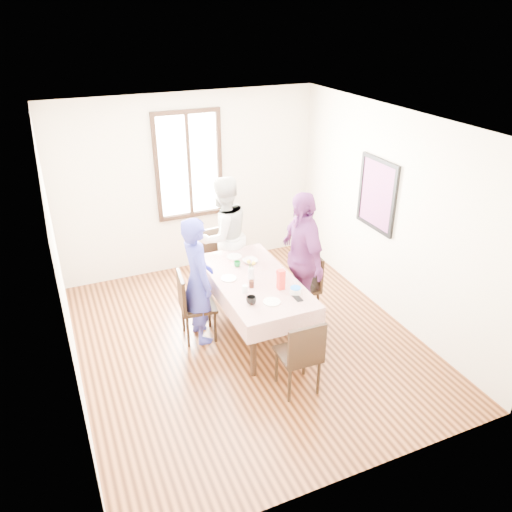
% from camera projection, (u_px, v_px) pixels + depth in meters
% --- Properties ---
extents(ground, '(4.50, 4.50, 0.00)m').
position_uv_depth(ground, '(247.00, 340.00, 6.30)').
color(ground, black).
rests_on(ground, ground).
extents(back_wall, '(4.00, 0.00, 4.00)m').
position_uv_depth(back_wall, '(189.00, 185.00, 7.54)').
color(back_wall, beige).
rests_on(back_wall, ground).
extents(right_wall, '(0.00, 4.50, 4.50)m').
position_uv_depth(right_wall, '(391.00, 216.00, 6.40)').
color(right_wall, beige).
rests_on(right_wall, ground).
extents(window_frame, '(1.02, 0.06, 1.62)m').
position_uv_depth(window_frame, '(189.00, 165.00, 7.39)').
color(window_frame, black).
rests_on(window_frame, back_wall).
extents(window_pane, '(0.90, 0.02, 1.50)m').
position_uv_depth(window_pane, '(188.00, 165.00, 7.39)').
color(window_pane, white).
rests_on(window_pane, back_wall).
extents(art_poster, '(0.04, 0.76, 0.96)m').
position_uv_depth(art_poster, '(377.00, 194.00, 6.55)').
color(art_poster, red).
rests_on(art_poster, right_wall).
extents(dining_table, '(0.83, 1.71, 0.75)m').
position_uv_depth(dining_table, '(254.00, 306.00, 6.32)').
color(dining_table, black).
rests_on(dining_table, ground).
extents(tablecloth, '(0.95, 1.83, 0.01)m').
position_uv_depth(tablecloth, '(254.00, 279.00, 6.15)').
color(tablecloth, '#550702').
rests_on(tablecloth, dining_table).
extents(chair_left, '(0.46, 0.46, 0.91)m').
position_uv_depth(chair_left, '(198.00, 306.00, 6.17)').
color(chair_left, black).
rests_on(chair_left, ground).
extents(chair_right, '(0.44, 0.44, 0.91)m').
position_uv_depth(chair_right, '(301.00, 287.00, 6.57)').
color(chair_right, black).
rests_on(chair_right, ground).
extents(chair_far, '(0.46, 0.46, 0.91)m').
position_uv_depth(chair_far, '(222.00, 261.00, 7.24)').
color(chair_far, black).
rests_on(chair_far, ground).
extents(chair_near, '(0.43, 0.43, 0.91)m').
position_uv_depth(chair_near, '(298.00, 354.00, 5.32)').
color(chair_near, black).
rests_on(chair_near, ground).
extents(person_left, '(0.40, 0.60, 1.62)m').
position_uv_depth(person_left, '(198.00, 280.00, 6.01)').
color(person_left, '#313297').
rests_on(person_left, ground).
extents(person_far, '(0.99, 0.87, 1.73)m').
position_uv_depth(person_far, '(222.00, 236.00, 7.04)').
color(person_far, beige).
rests_on(person_far, ground).
extents(person_right, '(0.49, 1.06, 1.78)m').
position_uv_depth(person_right, '(301.00, 258.00, 6.37)').
color(person_right, '#6C2D6D').
rests_on(person_right, ground).
extents(mug_black, '(0.14, 0.14, 0.09)m').
position_uv_depth(mug_black, '(251.00, 300.00, 5.61)').
color(mug_black, black).
rests_on(mug_black, tablecloth).
extents(mug_flag, '(0.11, 0.11, 0.09)m').
position_uv_depth(mug_flag, '(280.00, 275.00, 6.14)').
color(mug_flag, red).
rests_on(mug_flag, tablecloth).
extents(mug_green, '(0.12, 0.12, 0.07)m').
position_uv_depth(mug_green, '(237.00, 264.00, 6.42)').
color(mug_green, '#0C7226').
rests_on(mug_green, tablecloth).
extents(serving_bowl, '(0.21, 0.21, 0.05)m').
position_uv_depth(serving_bowl, '(250.00, 261.00, 6.52)').
color(serving_bowl, white).
rests_on(serving_bowl, tablecloth).
extents(juice_carton, '(0.08, 0.08, 0.25)m').
position_uv_depth(juice_carton, '(281.00, 280.00, 5.87)').
color(juice_carton, red).
rests_on(juice_carton, tablecloth).
extents(butter_tub, '(0.14, 0.14, 0.07)m').
position_uv_depth(butter_tub, '(295.00, 291.00, 5.82)').
color(butter_tub, white).
rests_on(butter_tub, tablecloth).
extents(jam_jar, '(0.06, 0.06, 0.09)m').
position_uv_depth(jam_jar, '(251.00, 284.00, 5.95)').
color(jam_jar, black).
rests_on(jam_jar, tablecloth).
extents(drinking_glass, '(0.06, 0.06, 0.09)m').
position_uv_depth(drinking_glass, '(245.00, 289.00, 5.83)').
color(drinking_glass, silver).
rests_on(drinking_glass, tablecloth).
extents(smartphone, '(0.08, 0.15, 0.01)m').
position_uv_depth(smartphone, '(298.00, 298.00, 5.73)').
color(smartphone, black).
rests_on(smartphone, tablecloth).
extents(flower_vase, '(0.07, 0.07, 0.14)m').
position_uv_depth(flower_vase, '(251.00, 273.00, 6.12)').
color(flower_vase, silver).
rests_on(flower_vase, tablecloth).
extents(plate_left, '(0.20, 0.20, 0.01)m').
position_uv_depth(plate_left, '(229.00, 278.00, 6.15)').
color(plate_left, white).
rests_on(plate_left, tablecloth).
extents(plate_far, '(0.20, 0.20, 0.01)m').
position_uv_depth(plate_far, '(234.00, 257.00, 6.68)').
color(plate_far, white).
rests_on(plate_far, tablecloth).
extents(plate_near, '(0.20, 0.20, 0.01)m').
position_uv_depth(plate_near, '(272.00, 302.00, 5.66)').
color(plate_near, white).
rests_on(plate_near, tablecloth).
extents(butter_lid, '(0.12, 0.12, 0.01)m').
position_uv_depth(butter_lid, '(296.00, 288.00, 5.80)').
color(butter_lid, blue).
rests_on(butter_lid, butter_tub).
extents(flower_bunch, '(0.09, 0.09, 0.10)m').
position_uv_depth(flower_bunch, '(251.00, 264.00, 6.07)').
color(flower_bunch, yellow).
rests_on(flower_bunch, flower_vase).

